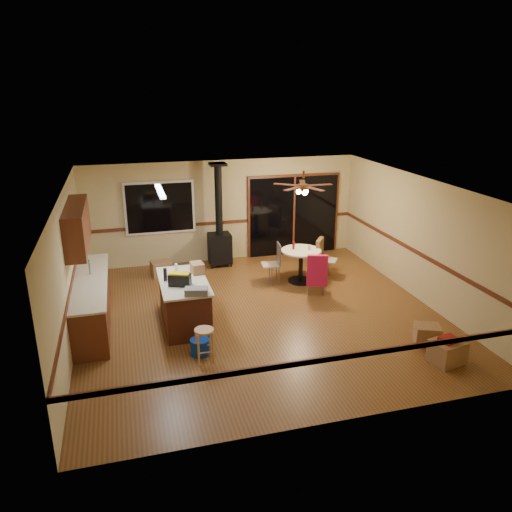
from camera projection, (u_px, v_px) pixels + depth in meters
name	position (u px, v px, depth m)	size (l,w,h in m)	color
floor	(260.00, 315.00, 10.03)	(7.00, 7.00, 0.00)	brown
ceiling	(260.00, 187.00, 9.17)	(7.00, 7.00, 0.00)	silver
wall_back	(223.00, 211.00, 12.79)	(7.00, 7.00, 0.00)	tan
wall_front	(334.00, 339.00, 6.41)	(7.00, 7.00, 0.00)	tan
wall_left	(68.00, 271.00, 8.73)	(7.00, 7.00, 0.00)	tan
wall_right	(420.00, 239.00, 10.47)	(7.00, 7.00, 0.00)	tan
chair_rail	(260.00, 268.00, 9.70)	(7.00, 7.00, 0.08)	#532414
window	(160.00, 208.00, 12.28)	(1.72, 0.10, 1.32)	black
sliding_door	(294.00, 216.00, 13.30)	(2.52, 0.10, 2.10)	black
lower_cabinets	(92.00, 303.00, 9.55)	(0.60, 3.00, 0.86)	#602C18
countertop	(90.00, 281.00, 9.40)	(0.64, 3.04, 0.04)	beige
upper_cabinets	(77.00, 226.00, 9.21)	(0.35, 2.00, 0.80)	#602C18
kitchen_island	(184.00, 302.00, 9.51)	(0.88, 1.68, 0.90)	#461D11
wood_stove	(220.00, 238.00, 12.52)	(0.55, 0.50, 2.52)	black
ceiling_fan	(303.00, 188.00, 10.97)	(0.24, 0.24, 0.55)	brown
fluorescent_strip	(160.00, 191.00, 9.01)	(0.10, 1.20, 0.04)	white
toolbox_grey	(196.00, 291.00, 8.72)	(0.40, 0.22, 0.12)	slate
toolbox_black	(180.00, 280.00, 9.11)	(0.39, 0.21, 0.22)	black
toolbox_yellow_lid	(179.00, 273.00, 9.07)	(0.35, 0.18, 0.03)	gold
box_on_island	(197.00, 268.00, 9.70)	(0.23, 0.31, 0.21)	olive
bottle_dark	(165.00, 275.00, 9.31)	(0.07, 0.07, 0.25)	black
bottle_pink	(187.00, 276.00, 9.28)	(0.07, 0.07, 0.21)	#D84C8C
bottle_white	(176.00, 268.00, 9.75)	(0.06, 0.06, 0.17)	white
bar_stool	(205.00, 345.00, 8.28)	(0.32, 0.32, 0.59)	tan
blue_bucket	(200.00, 347.00, 8.54)	(0.33, 0.33, 0.28)	#0B33A3
dining_table	(301.00, 260.00, 11.53)	(0.92, 0.92, 0.78)	black
glass_red	(294.00, 246.00, 11.47)	(0.06, 0.06, 0.17)	#590C14
glass_cream	(309.00, 247.00, 11.43)	(0.05, 0.05, 0.13)	beige
chair_left	(275.00, 259.00, 11.44)	(0.45, 0.45, 0.51)	tan
chair_near	(317.00, 270.00, 10.72)	(0.54, 0.56, 0.70)	tan
chair_right	(321.00, 253.00, 11.78)	(0.62, 0.61, 0.70)	tan
box_under_window	(161.00, 269.00, 11.98)	(0.46, 0.37, 0.37)	olive
box_corner_a	(447.00, 352.00, 8.27)	(0.51, 0.43, 0.39)	olive
box_corner_b	(427.00, 335.00, 8.87)	(0.43, 0.37, 0.35)	olive
box_small_red	(449.00, 339.00, 8.19)	(0.28, 0.23, 0.07)	maroon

